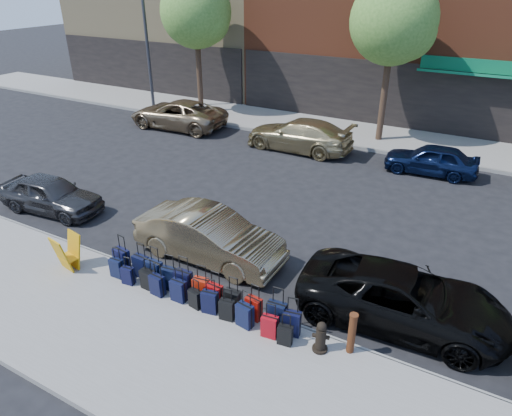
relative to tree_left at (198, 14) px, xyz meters
The scene contains 39 objects.
ground 14.72m from the tree_left, 43.94° to the right, with size 120.00×120.00×0.00m, color black.
sidewalk_near 19.54m from the tree_left, 58.36° to the right, with size 60.00×4.00×0.15m, color gray.
sidewalk_far 11.22m from the tree_left, ahead, with size 60.00×4.00×0.15m, color gray.
curb_near 17.92m from the tree_left, 54.81° to the right, with size 60.00×0.08×0.15m, color gray.
curb_far 11.31m from the tree_left, ahead, with size 60.00×0.08×0.15m, color gray.
tree_left is the anchor object (origin of this frame).
tree_center 10.50m from the tree_left, ahead, with size 3.80×3.80×7.27m.
streetlight 3.11m from the tree_left, 166.61° to the right, with size 2.59×0.18×8.00m.
suitcase_front_0 16.80m from the tree_left, 63.00° to the right, with size 0.48×0.31×1.08m.
suitcase_front_1 17.04m from the tree_left, 60.96° to the right, with size 0.43×0.24×1.01m.
suitcase_front_2 17.33m from the tree_left, 59.54° to the right, with size 0.45×0.27×1.07m.
suitcase_front_3 17.58m from the tree_left, 58.10° to the right, with size 0.43×0.27×0.99m.
suitcase_front_4 17.79m from the tree_left, 56.85° to the right, with size 0.45×0.26×1.07m.
suitcase_front_5 18.05m from the tree_left, 55.36° to the right, with size 0.43×0.27×0.97m.
suitcase_front_6 18.33m from the tree_left, 54.32° to the right, with size 0.41×0.23×0.96m.
suitcase_front_7 18.58m from the tree_left, 52.99° to the right, with size 0.40×0.23×0.95m.
suitcase_front_8 18.89m from the tree_left, 51.53° to the right, with size 0.40×0.26×0.92m.
suitcase_front_9 19.24m from the tree_left, 50.09° to the right, with size 0.45×0.27×1.05m.
suitcase_front_10 19.54m from the tree_left, 49.27° to the right, with size 0.43×0.29×0.96m.
suitcase_back_0 17.07m from the tree_left, 63.22° to the right, with size 0.37×0.22×0.86m.
suitcase_back_1 17.37m from the tree_left, 61.93° to the right, with size 0.34×0.22×0.78m.
suitcase_back_2 17.55m from the tree_left, 60.03° to the right, with size 0.37×0.23×0.86m.
suitcase_back_3 17.80m from the tree_left, 59.04° to the right, with size 0.39×0.25×0.89m.
suitcase_back_4 18.05m from the tree_left, 57.19° to the right, with size 0.39×0.22×0.92m.
suitcase_back_5 18.34m from the tree_left, 55.83° to the right, with size 0.35×0.24×0.77m.
suitcase_back_6 18.54m from the tree_left, 54.70° to the right, with size 0.42×0.29×0.92m.
suitcase_back_7 18.83m from the tree_left, 53.47° to the right, with size 0.37×0.25×0.83m.
suitcase_back_8 19.10m from the tree_left, 52.28° to the right, with size 0.42×0.29×0.93m.
suitcase_back_9 19.52m from the tree_left, 50.76° to the right, with size 0.38×0.25×0.86m.
suitcase_back_10 19.81m from the tree_left, 49.92° to the right, with size 0.34×0.23×0.76m.
fire_hydrant 20.12m from the tree_left, 47.88° to the right, with size 0.38×0.34×0.74m.
bollard 20.27m from the tree_left, 46.10° to the right, with size 0.19×0.19×1.00m.
display_rack 16.76m from the tree_left, 68.28° to the right, with size 0.67×0.71×1.01m.
car_near_0 13.72m from the tree_left, 78.97° to the right, with size 1.49×3.71×1.26m, color #37373A.
car_near_1 16.00m from the tree_left, 54.52° to the right, with size 1.53×4.40×1.45m, color #9A855E.
car_near_2 19.61m from the tree_left, 41.15° to the right, with size 2.22×4.81×1.34m, color black.
car_far_0 5.49m from the tree_left, 82.75° to the right, with size 2.41×5.22×1.45m, color #957D5B.
car_far_1 9.21m from the tree_left, 21.34° to the right, with size 2.03×4.99×1.45m, color tan.
car_far_2 14.40m from the tree_left, 12.28° to the right, with size 1.47×3.65×1.24m, color #0C1636.
Camera 1 is at (5.56, -12.05, 7.38)m, focal length 32.00 mm.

